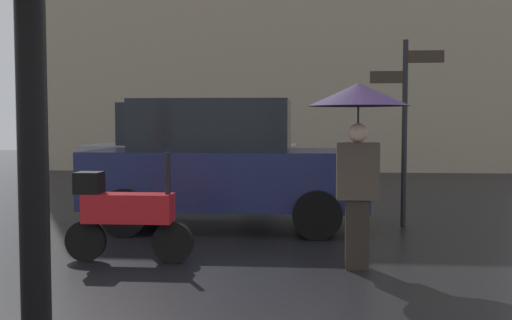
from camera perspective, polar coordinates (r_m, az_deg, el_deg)
The scene contains 5 objects.
pedestrian_with_umbrella at distance 6.60m, azimuth 9.42°, elevation 3.88°, with size 1.07×1.07×1.98m.
parked_scooter at distance 7.06m, azimuth -12.06°, elevation -4.78°, with size 1.45×0.32×1.23m.
parked_car_left at distance 9.11m, azimuth -3.03°, elevation -0.29°, with size 4.04×1.85×1.89m.
parked_car_right at distance 13.21m, azimuth -6.22°, elevation 0.95°, with size 4.42×1.85×1.96m.
street_signpost at distance 9.49m, azimuth 13.62°, elevation 4.21°, with size 1.08×0.08×2.79m.
Camera 1 is at (1.27, -2.89, 1.57)m, focal length 43.28 mm.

